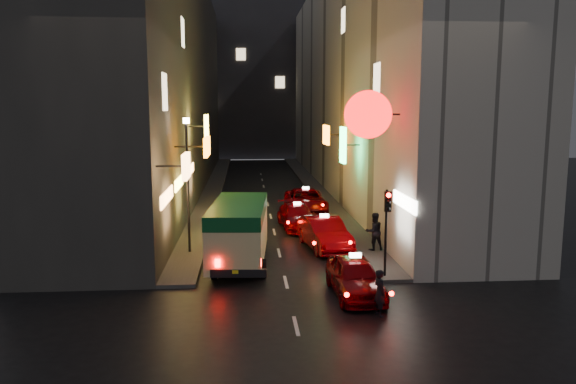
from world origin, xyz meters
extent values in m
cube|color=#383633|center=(-8.00, 34.00, 9.00)|extent=(6.00, 52.00, 18.00)
cube|color=#FFAA59|center=(-3.84, 9.00, 4.60)|extent=(0.18, 1.62, 0.99)
cube|color=orange|center=(-3.42, 14.90, 4.94)|extent=(0.18, 2.45, 0.93)
cube|color=yellow|center=(-3.91, 21.99, 5.68)|extent=(0.18, 1.48, 1.43)
cube|color=#FFAA59|center=(-4.98, 11.52, 3.00)|extent=(0.10, 3.62, 0.55)
cube|color=yellow|center=(-4.98, 16.01, 3.00)|extent=(0.10, 3.17, 0.55)
cube|color=#FFAA59|center=(-4.98, 22.33, 3.00)|extent=(0.10, 3.41, 0.55)
cube|color=#FFE5B2|center=(-4.99, 12.00, 7.50)|extent=(0.06, 1.30, 1.60)
cube|color=#FFE5B2|center=(-4.99, 20.00, 11.00)|extent=(0.06, 1.30, 1.60)
cube|color=#A59F97|center=(8.00, 34.00, 9.00)|extent=(6.00, 52.00, 18.00)
cylinder|color=#F20A0A|center=(3.64, 10.67, 6.55)|extent=(2.02, 0.18, 2.02)
cube|color=#32FF73|center=(4.02, 18.87, 4.71)|extent=(0.18, 1.26, 2.06)
cube|color=orange|center=(3.69, 23.32, 5.07)|extent=(0.18, 1.92, 1.23)
cube|color=white|center=(4.98, 9.50, 3.00)|extent=(0.10, 3.16, 0.55)
cube|color=#FFE5B2|center=(4.99, 15.00, 8.20)|extent=(0.06, 1.30, 1.60)
cube|color=#FFE5B2|center=(4.99, 25.00, 12.50)|extent=(0.06, 1.30, 1.60)
cube|color=#323237|center=(0.00, 66.00, 11.00)|extent=(30.00, 10.00, 22.00)
cube|color=#43403E|center=(-4.25, 34.00, 0.07)|extent=(1.50, 52.00, 0.15)
cube|color=#43403E|center=(4.25, 34.00, 0.07)|extent=(1.50, 52.00, 0.15)
cube|color=#DAC988|center=(-1.86, 11.12, 1.56)|extent=(2.68, 6.45, 2.31)
cube|color=#0E4721|center=(-1.86, 11.12, 2.45)|extent=(2.70, 6.48, 0.58)
cube|color=black|center=(-1.86, 11.44, 1.79)|extent=(2.52, 3.94, 0.53)
cube|color=black|center=(-1.86, 8.02, 0.56)|extent=(2.17, 0.34, 0.32)
cube|color=#FF0A05|center=(-2.65, 7.95, 0.98)|extent=(0.19, 0.06, 0.29)
cube|color=#FF0A05|center=(-1.07, 7.95, 0.98)|extent=(0.19, 0.06, 0.29)
cylinder|color=black|center=(-2.84, 13.14, 0.40)|extent=(0.23, 0.80, 0.80)
cylinder|color=black|center=(-0.88, 9.10, 0.40)|extent=(0.23, 0.80, 0.80)
imported|color=#680005|center=(2.42, 6.75, 0.83)|extent=(2.33, 5.31, 1.67)
cube|color=white|center=(2.42, 6.75, 1.76)|extent=(0.43, 0.20, 0.16)
sphere|color=#FF0A05|center=(1.68, 4.37, 0.86)|extent=(0.16, 0.16, 0.16)
sphere|color=#FF0A05|center=(3.15, 4.37, 0.86)|extent=(0.16, 0.16, 0.16)
imported|color=#680005|center=(2.24, 13.63, 0.91)|extent=(3.22, 6.00, 1.81)
cube|color=white|center=(2.24, 13.63, 1.90)|extent=(0.44, 0.25, 0.16)
sphere|color=#FF0A05|center=(1.44, 11.04, 0.93)|extent=(0.16, 0.16, 0.16)
sphere|color=#FF0A05|center=(3.04, 11.04, 0.93)|extent=(0.16, 0.16, 0.16)
imported|color=#680005|center=(1.36, 18.43, 0.78)|extent=(2.44, 5.06, 1.56)
cube|color=white|center=(1.36, 18.43, 1.65)|extent=(0.43, 0.22, 0.16)
sphere|color=#FF0A05|center=(0.67, 16.20, 0.80)|extent=(0.16, 0.16, 0.16)
sphere|color=#FF0A05|center=(2.05, 16.20, 0.80)|extent=(0.16, 0.16, 0.16)
imported|color=#680005|center=(2.36, 23.23, 0.89)|extent=(2.30, 5.59, 1.78)
cube|color=white|center=(2.36, 23.23, 1.87)|extent=(0.42, 0.18, 0.16)
sphere|color=#FF0A05|center=(1.58, 20.69, 0.91)|extent=(0.16, 0.16, 0.16)
sphere|color=#FF0A05|center=(3.15, 20.69, 0.91)|extent=(0.16, 0.16, 0.16)
imported|color=black|center=(2.85, 4.70, 0.89)|extent=(0.54, 0.67, 1.79)
imported|color=black|center=(4.48, 12.65, 1.17)|extent=(0.85, 0.62, 2.03)
cylinder|color=black|center=(4.00, 8.60, 1.90)|extent=(0.10, 0.10, 3.50)
cube|color=black|center=(4.00, 8.42, 3.20)|extent=(0.26, 0.18, 0.80)
sphere|color=#FF0A05|center=(4.00, 8.31, 3.47)|extent=(0.18, 0.18, 0.18)
sphere|color=black|center=(4.00, 8.31, 3.20)|extent=(0.17, 0.17, 0.17)
sphere|color=black|center=(4.00, 8.31, 2.93)|extent=(0.17, 0.17, 0.17)
cylinder|color=black|center=(-4.20, 13.00, 3.15)|extent=(0.12, 0.12, 6.00)
cylinder|color=#FFE5BF|center=(-4.20, 13.00, 6.25)|extent=(0.28, 0.28, 0.25)
camera|label=1|loc=(-1.53, -12.85, 6.88)|focal=35.00mm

